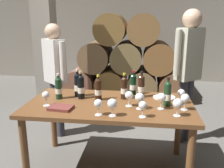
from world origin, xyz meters
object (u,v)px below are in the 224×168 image
object	(u,v)px
wine_bottle_0	(59,88)
wine_bottle_7	(124,88)
wine_bottle_2	(78,85)
wine_glass_1	(143,106)
wine_glass_8	(161,98)
wine_glass_9	(140,98)
wine_bottle_3	(167,93)
tasting_notebook	(61,108)
wine_bottle_6	(98,89)
wine_bottle_5	(81,87)
wine_glass_3	(178,104)
serving_plate	(164,97)
wine_glass_6	(185,99)
wine_bottle_1	(133,84)
wine_bottle_4	(141,86)
wine_glass_2	(98,104)
wine_glass_0	(112,104)
dining_table	(110,111)
taster_seated_left	(55,71)
wine_glass_4	(46,96)
wine_glass_5	(181,93)
sommelier_presenting	(188,65)
wine_glass_7	(129,96)

from	to	relation	value
wine_bottle_0	wine_bottle_7	xyz separation A→B (m)	(0.70, 0.09, 0.00)
wine_bottle_2	wine_glass_1	size ratio (longest dim) A/B	2.07
wine_glass_8	wine_glass_9	xyz separation A→B (m)	(-0.21, -0.03, 0.00)
wine_bottle_3	tasting_notebook	size ratio (longest dim) A/B	1.33
wine_bottle_7	wine_bottle_6	bearing A→B (deg)	-163.72
wine_bottle_5	tasting_notebook	size ratio (longest dim) A/B	1.38
wine_glass_3	serving_plate	distance (m)	0.53
serving_plate	wine_bottle_2	bearing A→B (deg)	-176.27
wine_bottle_7	wine_glass_6	distance (m)	0.65
wine_bottle_1	wine_glass_6	bearing A→B (deg)	-39.95
wine_bottle_4	wine_glass_2	size ratio (longest dim) A/B	1.94
wine_bottle_2	wine_glass_3	distance (m)	1.12
wine_glass_0	wine_glass_9	distance (m)	0.31
wine_glass_0	wine_glass_2	size ratio (longest dim) A/B	1.08
wine_bottle_6	wine_glass_0	size ratio (longest dim) A/B	1.69
dining_table	taster_seated_left	size ratio (longest dim) A/B	1.10
wine_bottle_2	wine_bottle_3	bearing A→B (deg)	-10.59
wine_glass_4	tasting_notebook	xyz separation A→B (m)	(0.17, -0.07, -0.09)
wine_bottle_3	wine_glass_3	distance (m)	0.28
wine_bottle_3	wine_glass_5	xyz separation A→B (m)	(0.15, 0.08, -0.02)
wine_glass_3	wine_bottle_1	bearing A→B (deg)	125.58
wine_bottle_6	sommelier_presenting	bearing A→B (deg)	32.94
wine_bottle_7	wine_glass_3	xyz separation A→B (m)	(0.51, -0.43, -0.01)
wine_bottle_0	wine_glass_0	world-z (taller)	wine_bottle_0
wine_glass_3	wine_glass_6	bearing A→B (deg)	61.52
wine_bottle_4	wine_glass_6	xyz separation A→B (m)	(0.42, -0.34, -0.02)
wine_bottle_5	sommelier_presenting	size ratio (longest dim) A/B	0.18
wine_bottle_0	wine_glass_5	xyz separation A→B (m)	(1.29, 0.01, -0.01)
wine_glass_1	wine_glass_9	world-z (taller)	wine_glass_9
wine_glass_5	sommelier_presenting	distance (m)	0.71
wine_glass_8	wine_glass_1	bearing A→B (deg)	-127.65
wine_bottle_6	wine_bottle_3	bearing A→B (deg)	-6.57
sommelier_presenting	dining_table	bearing A→B (deg)	-139.96
wine_glass_1	wine_glass_4	xyz separation A→B (m)	(-0.95, 0.17, 0.00)
wine_bottle_4	wine_glass_9	xyz separation A→B (m)	(-0.01, -0.37, -0.01)
wine_bottle_4	wine_glass_0	xyz separation A→B (m)	(-0.25, -0.58, -0.01)
wine_glass_9	wine_glass_6	bearing A→B (deg)	4.13
wine_bottle_6	wine_bottle_7	distance (m)	0.28
wine_bottle_5	wine_glass_7	distance (m)	0.56
wine_glass_0	wine_bottle_0	bearing A→B (deg)	147.01
wine_glass_8	wine_glass_3	bearing A→B (deg)	-50.29
wine_glass_9	wine_bottle_2	bearing A→B (deg)	155.40
wine_glass_1	wine_glass_4	bearing A→B (deg)	169.82
wine_bottle_1	wine_bottle_3	world-z (taller)	wine_bottle_3
wine_glass_2	serving_plate	world-z (taller)	wine_glass_2
dining_table	sommelier_presenting	distance (m)	1.22
wine_bottle_4	wine_glass_8	bearing A→B (deg)	-60.62
tasting_notebook	wine_glass_0	bearing A→B (deg)	-4.77
wine_bottle_3	tasting_notebook	xyz separation A→B (m)	(-1.02, -0.24, -0.11)
wine_bottle_5	wine_glass_6	bearing A→B (deg)	-11.28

